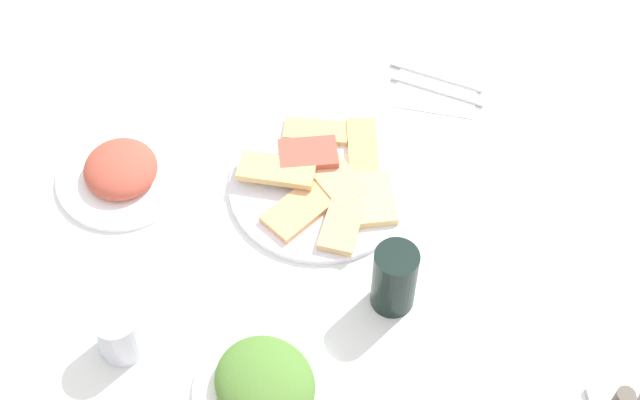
{
  "coord_description": "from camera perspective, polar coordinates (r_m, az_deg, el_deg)",
  "views": [
    {
      "loc": [
        -0.03,
        0.84,
        1.95
      ],
      "look_at": [
        -0.0,
        -0.03,
        0.76
      ],
      "focal_mm": 52.01,
      "sensor_mm": 36.0,
      "label": 1
    }
  ],
  "objects": [
    {
      "name": "soda_can",
      "position": [
        1.36,
        4.6,
        -4.85
      ],
      "size": [
        0.07,
        0.07,
        0.12
      ],
      "primitive_type": "cylinder",
      "rotation": [
        0.0,
        0.0,
        1.67
      ],
      "color": "black",
      "rests_on": "dining_table"
    },
    {
      "name": "drinking_glass",
      "position": [
        1.36,
        -12.24,
        -7.98
      ],
      "size": [
        0.07,
        0.07,
        0.09
      ],
      "primitive_type": "cylinder",
      "color": "silver",
      "rests_on": "dining_table"
    },
    {
      "name": "salad_plate_greens",
      "position": [
        1.32,
        -3.41,
        -11.29
      ],
      "size": [
        0.21,
        0.21,
        0.06
      ],
      "color": "white",
      "rests_on": "dining_table"
    },
    {
      "name": "pide_platter",
      "position": [
        1.52,
        0.23,
        1.02
      ],
      "size": [
        0.3,
        0.3,
        0.04
      ],
      "color": "white",
      "rests_on": "dining_table"
    },
    {
      "name": "dining_table",
      "position": [
        1.55,
        -0.06,
        -3.35
      ],
      "size": [
        1.08,
        0.88,
        0.73
      ],
      "color": "white",
      "rests_on": "ground_plane"
    },
    {
      "name": "paper_napkin",
      "position": [
        1.69,
        7.25,
        7.13
      ],
      "size": [
        0.17,
        0.17,
        0.0
      ],
      "primitive_type": "cube",
      "rotation": [
        0.0,
        0.0,
        -0.18
      ],
      "color": "white",
      "rests_on": "dining_table"
    },
    {
      "name": "fork",
      "position": [
        1.7,
        7.23,
        7.66
      ],
      "size": [
        0.17,
        0.08,
        0.0
      ],
      "primitive_type": "cube",
      "rotation": [
        0.0,
        0.0,
        -0.37
      ],
      "color": "silver",
      "rests_on": "paper_napkin"
    },
    {
      "name": "salad_plate_rice",
      "position": [
        1.56,
        -12.12,
        1.72
      ],
      "size": [
        0.22,
        0.22,
        0.06
      ],
      "color": "white",
      "rests_on": "dining_table"
    },
    {
      "name": "spoon",
      "position": [
        1.67,
        7.29,
        6.77
      ],
      "size": [
        0.17,
        0.08,
        0.0
      ],
      "primitive_type": "cube",
      "rotation": [
        0.0,
        0.0,
        -0.37
      ],
      "color": "silver",
      "rests_on": "paper_napkin"
    }
  ]
}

